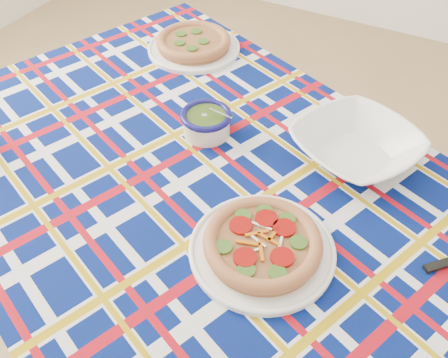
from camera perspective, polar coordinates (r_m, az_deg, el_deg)
The scene contains 7 objects.
floor at distance 2.00m, azimuth -1.54°, elevation -6.56°, with size 4.00×4.00×0.00m, color #91724B.
dining_table at distance 1.17m, azimuth -0.89°, elevation -4.25°, with size 1.85×1.52×0.74m.
tablecloth at distance 1.15m, azimuth -0.90°, elevation -3.45°, with size 1.62×1.02×0.11m, color #041356, non-canonical shape.
main_focaccia_plate at distance 0.99m, azimuth 4.43°, elevation -7.32°, with size 0.30×0.30×0.06m, color brown, non-canonical shape.
pesto_bowl at distance 1.25m, azimuth -2.03°, elevation 6.66°, with size 0.13×0.13×0.08m, color #22370F, non-canonical shape.
serving_bowl at distance 1.22m, azimuth 14.87°, elevation 3.64°, with size 0.28×0.28×0.07m, color white.
second_focaccia_plate at distance 1.59m, azimuth -3.50°, elevation 15.32°, with size 0.29×0.29×0.05m, color brown, non-canonical shape.
Camera 1 is at (0.63, -1.08, 1.56)m, focal length 40.00 mm.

